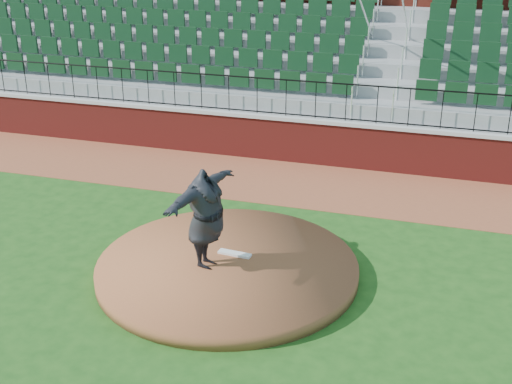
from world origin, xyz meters
TOP-DOWN VIEW (x-y plane):
  - ground at (0.00, 0.00)m, footprint 90.00×90.00m
  - warning_track at (0.00, 5.40)m, footprint 34.00×3.20m
  - field_wall at (0.00, 7.00)m, footprint 34.00×0.35m
  - wall_cap at (0.00, 7.00)m, footprint 34.00×0.45m
  - wall_railing at (0.00, 7.00)m, footprint 34.00×0.05m
  - seating_stands at (0.00, 9.72)m, footprint 34.00×5.10m
  - concourse_wall at (0.00, 12.52)m, footprint 34.00×0.50m
  - pitchers_mound at (-0.23, 0.37)m, footprint 5.06×5.06m
  - pitching_rubber at (-0.20, 0.71)m, footprint 0.68×0.22m
  - pitcher at (-0.56, 0.14)m, footprint 0.99×2.49m

SIDE VIEW (x-z plane):
  - ground at x=0.00m, z-range 0.00..0.00m
  - warning_track at x=0.00m, z-range 0.00..0.01m
  - pitchers_mound at x=-0.23m, z-range 0.00..0.25m
  - pitching_rubber at x=-0.20m, z-range 0.25..0.29m
  - field_wall at x=0.00m, z-range 0.00..1.20m
  - pitcher at x=-0.56m, z-range 0.25..2.22m
  - wall_cap at x=0.00m, z-range 1.20..1.30m
  - wall_railing at x=0.00m, z-range 1.30..2.30m
  - seating_stands at x=0.00m, z-range 0.00..4.60m
  - concourse_wall at x=0.00m, z-range 0.00..5.50m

